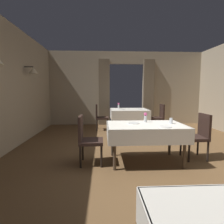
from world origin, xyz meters
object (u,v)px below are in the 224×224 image
chair_mid_right (198,134)px  plate_mid_c (134,123)px  dining_table_far (129,112)px  plate_mid_d (165,127)px  plate_far_b (122,109)px  chair_mid_left (87,137)px  chair_far_right (159,116)px  flower_vase_mid (145,117)px  glass_mid_b (171,121)px  dining_table_mid (145,129)px  plate_far_c (139,109)px  chair_far_left (100,116)px  flower_vase_far (119,106)px

chair_mid_right → plate_mid_c: (-1.35, -0.03, 0.24)m
dining_table_far → plate_mid_d: plate_mid_d is taller
dining_table_far → plate_far_b: bearing=-170.4°
chair_mid_left → chair_mid_right: same height
chair_far_right → flower_vase_mid: bearing=-112.8°
glass_mid_b → dining_table_mid: bearing=-175.6°
plate_mid_d → plate_far_c: bearing=86.6°
chair_mid_right → chair_far_right: same height
dining_table_far → plate_mid_c: bearing=-96.6°
chair_mid_left → plate_far_c: size_ratio=5.07×
chair_far_left → flower_vase_far: size_ratio=4.36×
dining_table_far → glass_mid_b: glass_mid_b is taller
plate_mid_d → chair_far_right: bearing=74.6°
plate_far_b → chair_far_right: bearing=-2.8°
chair_mid_left → flower_vase_mid: flower_vase_mid is taller
chair_far_right → flower_vase_far: (-1.40, 0.33, 0.35)m
plate_mid_c → flower_vase_mid: bearing=26.1°
flower_vase_far → dining_table_far: bearing=-31.8°
chair_far_left → flower_vase_far: bearing=14.2°
plate_mid_c → plate_mid_d: bearing=-37.5°
dining_table_far → chair_mid_left: bearing=-112.5°
flower_vase_mid → plate_far_c: 2.71m
chair_mid_left → flower_vase_far: bearing=74.6°
dining_table_far → chair_mid_left: size_ratio=1.41×
plate_mid_d → flower_vase_mid: bearing=114.8°
plate_mid_c → plate_far_b: (0.08, 2.82, 0.00)m
dining_table_far → chair_far_right: chair_far_right is taller
dining_table_far → flower_vase_far: bearing=148.2°
plate_mid_c → plate_mid_d: size_ratio=1.02×
chair_far_right → plate_mid_d: chair_far_right is taller
flower_vase_mid → glass_mid_b: 0.51m
chair_mid_left → plate_mid_d: size_ratio=4.35×
chair_mid_right → glass_mid_b: chair_mid_right is taller
chair_mid_left → plate_mid_c: size_ratio=4.26×
flower_vase_mid → glass_mid_b: flower_vase_mid is taller
chair_mid_right → plate_far_c: chair_mid_right is taller
glass_mid_b → flower_vase_far: (-0.76, 3.13, 0.06)m
dining_table_mid → plate_mid_c: (-0.22, 0.09, 0.10)m
chair_mid_left → plate_mid_c: bearing=8.3°
dining_table_far → plate_mid_c: plate_mid_c is taller
plate_far_c → flower_vase_mid: bearing=-99.0°
chair_mid_left → plate_far_c: bearing=61.4°
glass_mid_b → plate_far_c: size_ratio=0.62×
glass_mid_b → plate_mid_d: size_ratio=0.53×
dining_table_far → flower_vase_mid: (-0.07, -2.73, 0.21)m
dining_table_far → chair_mid_left: 3.24m
chair_far_right → plate_far_c: 0.72m
chair_mid_left → flower_vase_far: size_ratio=4.36×
flower_vase_mid → flower_vase_far: (-0.29, 2.95, 0.01)m
flower_vase_mid → plate_mid_d: bearing=-65.2°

